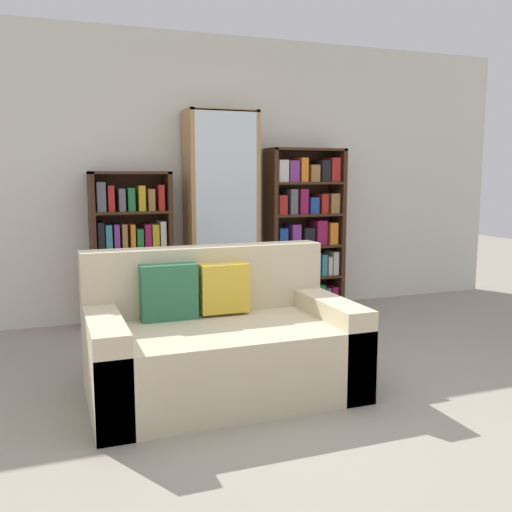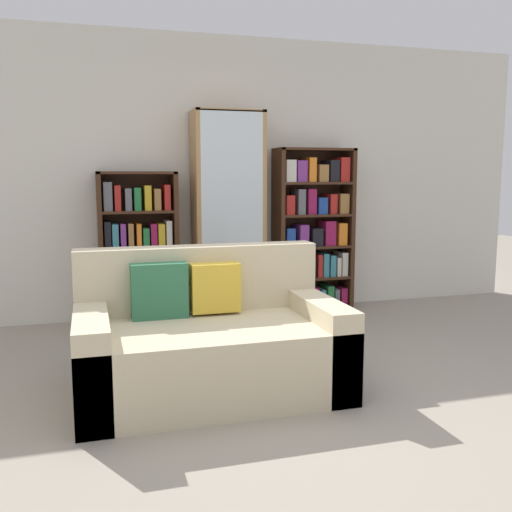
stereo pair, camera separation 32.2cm
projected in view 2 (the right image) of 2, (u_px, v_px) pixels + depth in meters
The scene contains 7 objects.
ground_plane at pixel (301, 419), 3.24m from camera, with size 16.00×16.00×0.00m, color gray.
wall_back at pixel (205, 177), 5.58m from camera, with size 6.87×0.06×2.70m.
couch at pixel (208, 344), 3.64m from camera, with size 1.64×0.97×0.90m.
bookshelf_left at pixel (138, 252), 5.29m from camera, with size 0.72×0.32×1.41m.
display_cabinet at pixel (228, 216), 5.47m from camera, with size 0.67×0.36×1.97m.
bookshelf_right at pixel (313, 232), 5.76m from camera, with size 0.79×0.32×1.64m.
wine_bottle at pixel (304, 321), 4.82m from camera, with size 0.08×0.08×0.37m.
Camera 2 is at (-1.11, -2.87, 1.38)m, focal length 40.00 mm.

